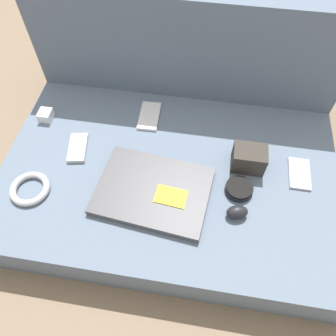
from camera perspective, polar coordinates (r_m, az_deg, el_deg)
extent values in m
plane|color=#7A6651|center=(1.13, 0.00, -4.45)|extent=(8.00, 8.00, 0.00)
cube|color=slate|center=(1.07, 0.00, -2.64)|extent=(1.05, 0.67, 0.13)
cube|color=slate|center=(1.24, 3.41, 19.16)|extent=(1.05, 0.20, 0.50)
cube|color=#47474C|center=(0.97, -2.60, -3.96)|extent=(0.35, 0.27, 0.02)
cube|color=yellow|center=(0.94, 0.49, -4.97)|extent=(0.10, 0.07, 0.00)
ellipsoid|color=black|center=(0.94, 11.95, -7.53)|extent=(0.07, 0.05, 0.04)
cylinder|color=black|center=(1.00, 12.23, -3.63)|extent=(0.08, 0.08, 0.02)
cylinder|color=black|center=(0.99, 12.35, -3.27)|extent=(0.08, 0.08, 0.01)
cube|color=#B7B7BC|center=(1.09, 21.90, -0.93)|extent=(0.06, 0.11, 0.01)
cube|color=silver|center=(1.16, -3.27, 9.03)|extent=(0.07, 0.13, 0.01)
cube|color=#B7B7BC|center=(1.10, -15.45, 3.41)|extent=(0.08, 0.12, 0.01)
cube|color=#38332D|center=(1.03, 13.88, 1.62)|extent=(0.10, 0.07, 0.08)
cube|color=silver|center=(1.22, -20.52, 8.60)|extent=(0.04, 0.05, 0.03)
torus|color=#B2B2B7|center=(1.05, -22.93, -3.34)|extent=(0.12, 0.12, 0.02)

